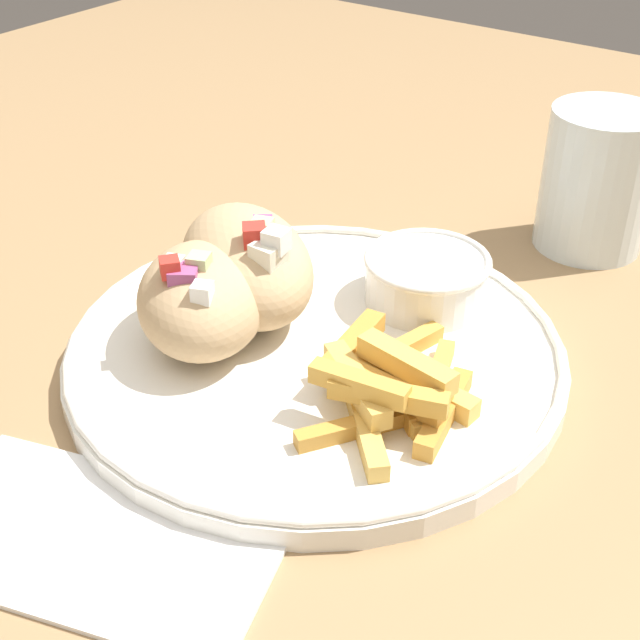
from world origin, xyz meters
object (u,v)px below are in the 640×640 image
at_px(pita_sandwich_near, 202,299).
at_px(pita_sandwich_far, 247,264).
at_px(water_glass, 596,187).
at_px(plate, 320,353).
at_px(fries_pile, 391,385).
at_px(sauce_ramekin, 427,276).

xyz_separation_m(pita_sandwich_near, pita_sandwich_far, (-0.00, 0.05, 0.00)).
height_order(pita_sandwich_far, water_glass, water_glass).
xyz_separation_m(plate, fries_pile, (0.06, -0.02, 0.02)).
height_order(plate, pita_sandwich_far, pita_sandwich_far).
bearing_deg(pita_sandwich_far, sauce_ramekin, 73.98).
distance_m(pita_sandwich_far, sauce_ramekin, 0.12).
height_order(plate, fries_pile, fries_pile).
xyz_separation_m(plate, pita_sandwich_far, (-0.07, 0.01, 0.04)).
xyz_separation_m(pita_sandwich_near, sauce_ramekin, (0.09, 0.12, -0.01)).
xyz_separation_m(pita_sandwich_far, water_glass, (0.14, 0.24, 0.00)).
relative_size(fries_pile, sauce_ramekin, 1.67).
distance_m(pita_sandwich_near, sauce_ramekin, 0.15).
bearing_deg(fries_pile, sauce_ramekin, 110.30).
distance_m(plate, pita_sandwich_far, 0.08).
distance_m(pita_sandwich_near, water_glass, 0.31).
xyz_separation_m(pita_sandwich_far, sauce_ramekin, (0.09, 0.07, -0.01)).
height_order(plate, pita_sandwich_near, pita_sandwich_near).
bearing_deg(pita_sandwich_near, fries_pile, 54.75).
bearing_deg(pita_sandwich_near, sauce_ramekin, 101.74).
xyz_separation_m(fries_pile, sauce_ramekin, (-0.04, 0.10, 0.01)).
bearing_deg(pita_sandwich_near, water_glass, 112.33).
relative_size(plate, pita_sandwich_near, 2.36).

